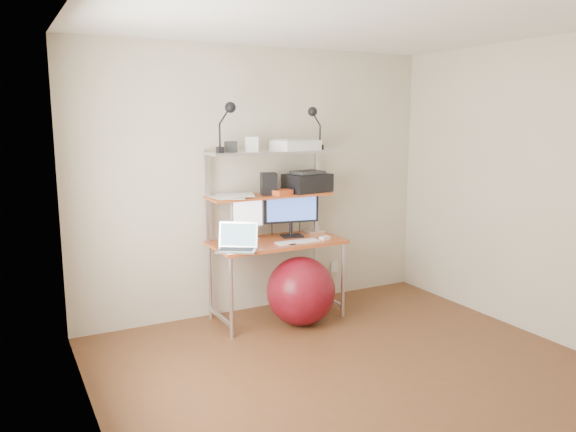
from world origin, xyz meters
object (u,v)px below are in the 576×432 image
monitor_silver (248,217)px  printer (307,182)px  monitor_black (291,208)px  exercise_ball (301,291)px  laptop (237,244)px

monitor_silver → printer: bearing=-16.5°
monitor_black → exercise_ball: monitor_black is taller
monitor_silver → laptop: bearing=-141.1°
exercise_ball → laptop: bearing=172.0°
printer → exercise_ball: 1.04m
laptop → printer: size_ratio=0.91×
monitor_silver → monitor_black: bearing=-20.8°
printer → monitor_black: bearing=177.8°
monitor_silver → laptop: (-0.23, -0.32, -0.17)m
laptop → monitor_black: bearing=54.7°
monitor_black → laptop: (-0.66, -0.27, -0.22)m
monitor_black → printer: size_ratio=1.16×
monitor_black → exercise_ball: size_ratio=0.86×
monitor_silver → monitor_black: (0.43, -0.05, 0.05)m
monitor_silver → printer: 0.68m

